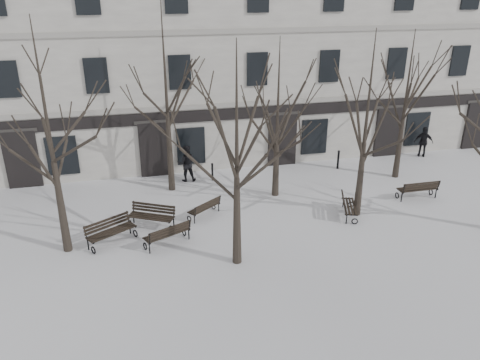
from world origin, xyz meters
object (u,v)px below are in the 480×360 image
object	(u,v)px
bench_0	(111,231)
bench_5	(348,205)
bench_4	(205,207)
tree_0	(46,114)
tree_2	(368,105)
bench_1	(168,234)
tree_1	(237,132)
bench_3	(152,215)
bench_2	(418,189)

from	to	relation	value
bench_0	bench_5	xyz separation A→B (m)	(10.12, 0.02, -0.06)
bench_4	tree_0	bearing A→B (deg)	-21.34
bench_4	bench_5	xyz separation A→B (m)	(6.14, -1.33, 0.03)
tree_0	tree_2	size ratio (longest dim) A/B	1.09
bench_0	bench_1	world-z (taller)	bench_0
bench_0	bench_4	world-z (taller)	bench_0
tree_1	bench_3	distance (m)	6.33
tree_1	bench_0	size ratio (longest dim) A/B	3.97
tree_1	bench_1	xyz separation A→B (m)	(-2.35, 1.80, -4.48)
tree_1	bench_0	world-z (taller)	tree_1
tree_1	bench_1	size ratio (longest dim) A/B	4.13
bench_4	tree_2	bearing A→B (deg)	131.87
tree_0	bench_5	bearing A→B (deg)	1.02
tree_0	tree_1	distance (m)	6.58
bench_0	bench_3	world-z (taller)	bench_0
bench_1	bench_2	distance (m)	12.04
tree_1	bench_4	distance (m)	5.99
tree_0	tree_2	xyz separation A→B (m)	(12.20, 0.20, -0.42)
bench_0	bench_3	distance (m)	1.91
bench_0	bench_2	bearing A→B (deg)	-27.29
tree_0	bench_4	bearing A→B (deg)	15.35
bench_1	bench_2	size ratio (longest dim) A/B	1.01
tree_2	bench_4	size ratio (longest dim) A/B	4.90
tree_2	bench_1	xyz separation A→B (m)	(-8.40, -0.72, -4.45)
bench_1	bench_4	world-z (taller)	bench_1
bench_4	bench_2	bearing A→B (deg)	140.31
tree_0	bench_0	world-z (taller)	tree_0
tree_2	bench_5	distance (m)	4.51
bench_4	bench_5	size ratio (longest dim) A/B	0.89
tree_1	bench_5	distance (m)	7.62
tree_0	tree_2	distance (m)	12.21
bench_5	bench_3	bearing A→B (deg)	103.85
tree_0	bench_2	bearing A→B (deg)	3.66
bench_4	bench_5	bearing A→B (deg)	131.09
bench_2	bench_3	xyz separation A→B (m)	(-12.45, 0.14, 0.01)
bench_1	tree_1	bearing A→B (deg)	118.27
tree_2	bench_0	bearing A→B (deg)	-179.94
tree_2	bench_3	distance (m)	10.00
tree_0	bench_0	distance (m)	5.12
tree_2	bench_2	bearing A→B (deg)	12.80
tree_2	bench_0	distance (m)	11.46
tree_0	bench_3	size ratio (longest dim) A/B	4.27
bench_0	bench_1	size ratio (longest dim) A/B	1.04
bench_5	bench_2	bearing A→B (deg)	-58.51
bench_5	tree_0	bearing A→B (deg)	111.18
bench_0	bench_4	xyz separation A→B (m)	(3.98, 1.35, -0.09)
tree_1	bench_3	world-z (taller)	tree_1
tree_0	bench_5	size ratio (longest dim) A/B	4.71
bench_1	bench_4	size ratio (longest dim) A/B	1.19
tree_0	bench_2	size ratio (longest dim) A/B	4.48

